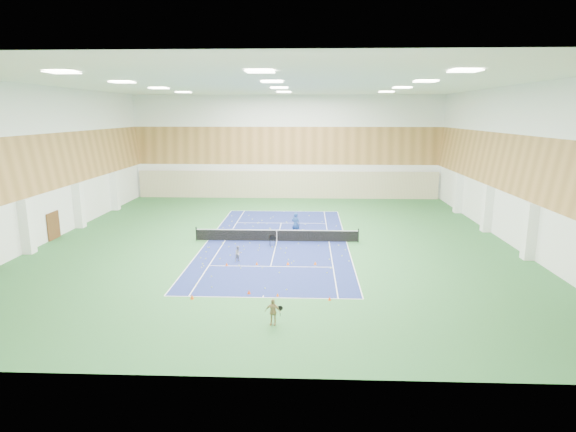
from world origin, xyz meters
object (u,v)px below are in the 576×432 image
Objects in this scene: child_court at (238,254)px; child_apron at (273,312)px; coach at (296,224)px; ball_cart at (273,241)px; tennis_net at (277,235)px.

child_court is 0.83× the size of child_apron.
ball_cart is at bearing 82.98° from coach.
tennis_net is at bearing 67.67° from ball_cart.
child_apron is at bearing -116.51° from child_court.
coach is at bearing 50.21° from ball_cart.
tennis_net is 15.53× the size of ball_cart.
child_court is at bearing 82.44° from coach.
tennis_net reaches higher than child_court.
coach is 1.49× the size of child_apron.
child_apron is at bearing -99.04° from ball_cart.
ball_cart is (-0.23, -1.42, -0.14)m from tennis_net.
coach is (1.45, 1.93, 0.42)m from tennis_net.
coach reaches higher than child_court.
ball_cart is at bearing 18.75° from child_court.
coach reaches higher than tennis_net.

